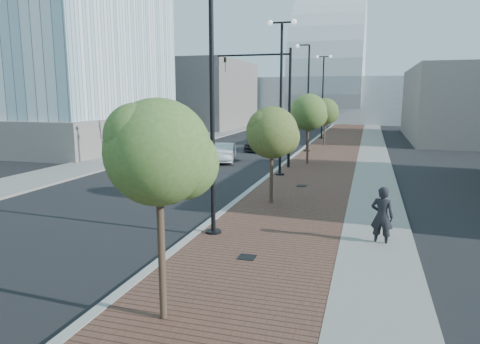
# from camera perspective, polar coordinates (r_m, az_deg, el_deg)

# --- Properties ---
(sidewalk) EXTENTS (7.00, 140.00, 0.12)m
(sidewalk) POSITION_cam_1_polar(r_m,az_deg,el_deg) (44.43, 13.46, 3.40)
(sidewalk) COLOR #4C2D23
(sidewalk) RESTS_ON ground
(concrete_strip) EXTENTS (2.40, 140.00, 0.13)m
(concrete_strip) POSITION_cam_1_polar(r_m,az_deg,el_deg) (44.38, 16.94, 3.24)
(concrete_strip) COLOR slate
(concrete_strip) RESTS_ON ground
(curb) EXTENTS (0.30, 140.00, 0.14)m
(curb) POSITION_cam_1_polar(r_m,az_deg,el_deg) (44.75, 8.97, 3.61)
(curb) COLOR gray
(curb) RESTS_ON ground
(west_sidewalk) EXTENTS (4.00, 140.00, 0.12)m
(west_sidewalk) POSITION_cam_1_polar(r_m,az_deg,el_deg) (48.18, -6.58, 4.10)
(west_sidewalk) COLOR slate
(west_sidewalk) RESTS_ON ground
(white_sedan) EXTENTS (2.38, 4.39, 1.37)m
(white_sedan) POSITION_cam_1_polar(r_m,az_deg,el_deg) (32.96, -2.06, 2.55)
(white_sedan) COLOR silver
(white_sedan) RESTS_ON ground
(dark_car_mid) EXTENTS (2.81, 4.45, 1.14)m
(dark_car_mid) POSITION_cam_1_polar(r_m,az_deg,el_deg) (33.16, -8.14, 2.30)
(dark_car_mid) COLOR black
(dark_car_mid) RESTS_ON ground
(dark_car_far) EXTENTS (3.46, 5.32, 1.43)m
(dark_car_far) POSITION_cam_1_polar(r_m,az_deg,el_deg) (39.68, 3.30, 3.85)
(dark_car_far) COLOR black
(dark_car_far) RESTS_ON ground
(pedestrian) EXTENTS (0.83, 0.64, 2.01)m
(pedestrian) POSITION_cam_1_polar(r_m,az_deg,el_deg) (15.25, 18.02, -5.53)
(pedestrian) COLOR black
(pedestrian) RESTS_ON ground
(streetlight_1) EXTENTS (1.44, 0.56, 9.21)m
(streetlight_1) POSITION_cam_1_polar(r_m,az_deg,el_deg) (15.07, -4.06, 7.62)
(streetlight_1) COLOR black
(streetlight_1) RESTS_ON ground
(streetlight_2) EXTENTS (1.72, 0.56, 9.28)m
(streetlight_2) POSITION_cam_1_polar(r_m,az_deg,el_deg) (26.61, 5.35, 9.66)
(streetlight_2) COLOR black
(streetlight_2) RESTS_ON ground
(streetlight_3) EXTENTS (1.44, 0.56, 9.21)m
(streetlight_3) POSITION_cam_1_polar(r_m,az_deg,el_deg) (38.47, 8.68, 8.97)
(streetlight_3) COLOR black
(streetlight_3) RESTS_ON ground
(streetlight_4) EXTENTS (1.72, 0.56, 9.28)m
(streetlight_4) POSITION_cam_1_polar(r_m,az_deg,el_deg) (50.37, 10.72, 9.67)
(streetlight_4) COLOR black
(streetlight_4) RESTS_ON ground
(traffic_mast) EXTENTS (5.09, 0.20, 8.00)m
(traffic_mast) POSITION_cam_1_polar(r_m,az_deg,el_deg) (29.73, 4.77, 10.01)
(traffic_mast) COLOR black
(traffic_mast) RESTS_ON ground
(tree_0) EXTENTS (2.30, 2.24, 4.92)m
(tree_0) POSITION_cam_1_polar(r_m,az_deg,el_deg) (9.18, -10.28, 2.45)
(tree_0) COLOR #382619
(tree_0) RESTS_ON ground
(tree_1) EXTENTS (2.38, 2.33, 4.48)m
(tree_1) POSITION_cam_1_polar(r_m,az_deg,el_deg) (19.64, 4.33, 5.11)
(tree_1) COLOR #382619
(tree_1) RESTS_ON ground
(tree_2) EXTENTS (2.61, 2.60, 5.07)m
(tree_2) POSITION_cam_1_polar(r_m,az_deg,el_deg) (31.42, 9.00, 7.68)
(tree_2) COLOR #382619
(tree_2) RESTS_ON ground
(tree_3) EXTENTS (2.60, 2.58, 4.68)m
(tree_3) POSITION_cam_1_polar(r_m,az_deg,el_deg) (43.35, 11.10, 7.73)
(tree_3) COLOR #382619
(tree_3) RESTS_ON ground
(tower_podium) EXTENTS (19.00, 19.00, 3.00)m
(tower_podium) POSITION_cam_1_polar(r_m,az_deg,el_deg) (46.91, -23.08, 4.98)
(tower_podium) COLOR slate
(tower_podium) RESTS_ON ground
(convention_center) EXTENTS (50.00, 30.00, 50.00)m
(convention_center) POSITION_cam_1_polar(r_m,az_deg,el_deg) (89.45, 11.66, 10.47)
(convention_center) COLOR #AEB5B8
(convention_center) RESTS_ON ground
(commercial_block_nw) EXTENTS (14.00, 20.00, 10.00)m
(commercial_block_nw) POSITION_cam_1_polar(r_m,az_deg,el_deg) (69.08, -5.53, 9.99)
(commercial_block_nw) COLOR #625B58
(commercial_block_nw) RESTS_ON ground
(commercial_block_ne) EXTENTS (12.00, 22.00, 8.00)m
(commercial_block_ne) POSITION_cam_1_polar(r_m,az_deg,el_deg) (55.08, 27.44, 7.90)
(commercial_block_ne) COLOR #68615E
(commercial_block_ne) RESTS_ON ground
(utility_cover_1) EXTENTS (0.50, 0.50, 0.02)m
(utility_cover_1) POSITION_cam_1_polar(r_m,az_deg,el_deg) (13.46, 0.91, -11.04)
(utility_cover_1) COLOR black
(utility_cover_1) RESTS_ON sidewalk
(utility_cover_2) EXTENTS (0.50, 0.50, 0.02)m
(utility_cover_2) POSITION_cam_1_polar(r_m,az_deg,el_deg) (23.84, 8.02, -1.79)
(utility_cover_2) COLOR black
(utility_cover_2) RESTS_ON sidewalk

